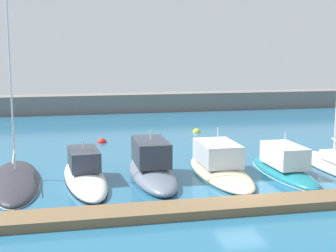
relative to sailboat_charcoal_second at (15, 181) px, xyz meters
The scene contains 10 objects.
ground_plane 13.55m from the sailboat_charcoal_second, 23.10° to the right, with size 120.00×120.00×0.00m, color #236084.
dock_pier 14.54m from the sailboat_charcoal_second, 30.95° to the right, with size 39.73×2.02×0.44m, color brown.
breakwater_seawall 34.53m from the sailboat_charcoal_second, 68.83° to the left, with size 108.00×3.28×2.30m, color slate.
sailboat_charcoal_second is the anchor object (origin of this frame).
motorboat_white_third 4.15m from the sailboat_charcoal_second, ahead, with size 3.04×10.02×2.93m.
motorboat_slate_fourth 8.32m from the sailboat_charcoal_second, ahead, with size 2.69×9.15×3.38m.
motorboat_sand_fifth 12.73m from the sailboat_charcoal_second, ahead, with size 3.07×9.73×3.31m.
motorboat_teal_sixth 16.86m from the sailboat_charcoal_second, ahead, with size 2.42×8.47×3.12m.
mooring_buoy_red 13.29m from the sailboat_charcoal_second, 62.41° to the left, with size 0.80×0.80×0.80m, color red.
mooring_buoy_yellow 21.72m from the sailboat_charcoal_second, 44.13° to the left, with size 0.74×0.74×0.74m, color yellow.
Camera 1 is at (-9.44, -24.30, 8.07)m, focal length 51.70 mm.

